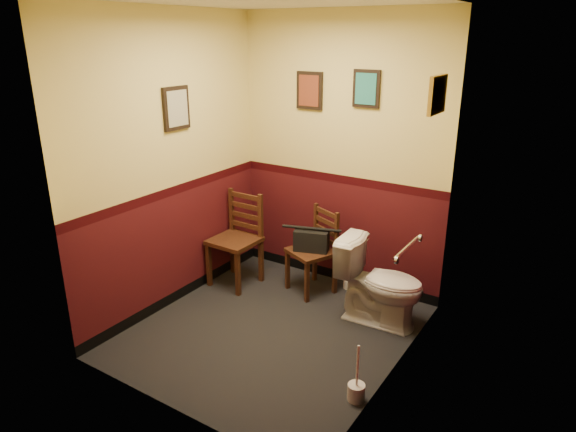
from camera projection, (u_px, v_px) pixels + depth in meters
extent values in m
cube|color=black|center=(273.00, 330.00, 4.53)|extent=(2.20, 2.40, 0.00)
cube|color=silver|center=(269.00, 0.00, 3.62)|extent=(2.20, 2.40, 0.00)
cube|color=#420F14|center=(340.00, 155.00, 5.03)|extent=(2.20, 0.00, 2.70)
cube|color=#420F14|center=(159.00, 229.00, 3.12)|extent=(2.20, 0.00, 2.70)
cube|color=#420F14|center=(171.00, 165.00, 4.64)|extent=(0.00, 2.40, 2.70)
cube|color=#420F14|center=(403.00, 207.00, 3.51)|extent=(0.00, 2.40, 2.70)
cylinder|color=silver|center=(407.00, 248.00, 3.86)|extent=(0.03, 0.50, 0.03)
cylinder|color=silver|center=(397.00, 260.00, 3.66)|extent=(0.02, 0.06, 0.06)
cylinder|color=silver|center=(420.00, 238.00, 4.05)|extent=(0.02, 0.06, 0.06)
cube|color=black|center=(310.00, 91.00, 4.99)|extent=(0.28, 0.03, 0.36)
cube|color=maroon|center=(309.00, 91.00, 4.97)|extent=(0.22, 0.01, 0.30)
cube|color=black|center=(366.00, 89.00, 4.67)|extent=(0.26, 0.03, 0.34)
cube|color=#267B73|center=(366.00, 89.00, 4.65)|extent=(0.20, 0.01, 0.28)
cube|color=black|center=(176.00, 108.00, 4.54)|extent=(0.03, 0.30, 0.38)
cube|color=tan|center=(178.00, 108.00, 4.53)|extent=(0.01, 0.24, 0.31)
cube|color=olive|center=(438.00, 95.00, 3.76)|extent=(0.03, 0.34, 0.28)
cube|color=tan|center=(435.00, 95.00, 3.77)|extent=(0.01, 0.28, 0.22)
imported|color=white|center=(381.00, 284.00, 4.55)|extent=(0.80, 0.47, 0.77)
cylinder|color=silver|center=(356.00, 392.00, 3.65)|extent=(0.13, 0.13, 0.13)
cylinder|color=silver|center=(357.00, 367.00, 3.58)|extent=(0.02, 0.02, 0.36)
cube|color=#562E1A|center=(234.00, 241.00, 5.23)|extent=(0.46, 0.46, 0.04)
cube|color=#562E1A|center=(209.00, 264.00, 5.27)|extent=(0.04, 0.04, 0.48)
cube|color=#562E1A|center=(233.00, 252.00, 5.56)|extent=(0.04, 0.04, 0.48)
cube|color=#562E1A|center=(238.00, 273.00, 5.06)|extent=(0.04, 0.04, 0.48)
cube|color=#562E1A|center=(261.00, 260.00, 5.36)|extent=(0.04, 0.04, 0.48)
cube|color=#562E1A|center=(232.00, 210.00, 5.41)|extent=(0.04, 0.04, 0.48)
cube|color=#562E1A|center=(261.00, 217.00, 5.21)|extent=(0.04, 0.04, 0.48)
cube|color=#562E1A|center=(246.00, 225.00, 5.35)|extent=(0.36, 0.03, 0.05)
cube|color=#562E1A|center=(246.00, 216.00, 5.32)|extent=(0.36, 0.03, 0.05)
cube|color=#562E1A|center=(246.00, 206.00, 5.28)|extent=(0.36, 0.03, 0.05)
cube|color=#562E1A|center=(245.00, 196.00, 5.24)|extent=(0.36, 0.03, 0.05)
cube|color=#562E1A|center=(311.00, 252.00, 5.10)|extent=(0.53, 0.53, 0.04)
cube|color=#562E1A|center=(288.00, 269.00, 5.21)|extent=(0.05, 0.05, 0.43)
cube|color=#562E1A|center=(315.00, 261.00, 5.39)|extent=(0.05, 0.05, 0.43)
cube|color=#562E1A|center=(307.00, 282.00, 4.94)|extent=(0.05, 0.05, 0.43)
cube|color=#562E1A|center=(335.00, 273.00, 5.12)|extent=(0.05, 0.05, 0.43)
cube|color=#562E1A|center=(316.00, 223.00, 5.25)|extent=(0.05, 0.05, 0.43)
cube|color=#562E1A|center=(337.00, 234.00, 4.98)|extent=(0.05, 0.05, 0.43)
cube|color=#562E1A|center=(326.00, 239.00, 5.15)|extent=(0.30, 0.15, 0.04)
cube|color=#562E1A|center=(326.00, 231.00, 5.12)|extent=(0.30, 0.15, 0.04)
cube|color=#562E1A|center=(326.00, 222.00, 5.09)|extent=(0.30, 0.15, 0.04)
cube|color=#562E1A|center=(326.00, 213.00, 5.06)|extent=(0.30, 0.15, 0.04)
cube|color=black|center=(311.00, 240.00, 5.05)|extent=(0.37, 0.26, 0.21)
cylinder|color=black|center=(312.00, 228.00, 5.01)|extent=(0.29, 0.12, 0.03)
cylinder|color=silver|center=(348.00, 284.00, 5.27)|extent=(0.10, 0.10, 0.09)
cylinder|color=silver|center=(358.00, 287.00, 5.21)|extent=(0.10, 0.10, 0.09)
cylinder|color=silver|center=(353.00, 278.00, 5.20)|extent=(0.10, 0.10, 0.09)
cylinder|color=silver|center=(353.00, 270.00, 5.16)|extent=(0.10, 0.10, 0.09)
cylinder|color=silver|center=(354.00, 261.00, 5.15)|extent=(0.10, 0.10, 0.09)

